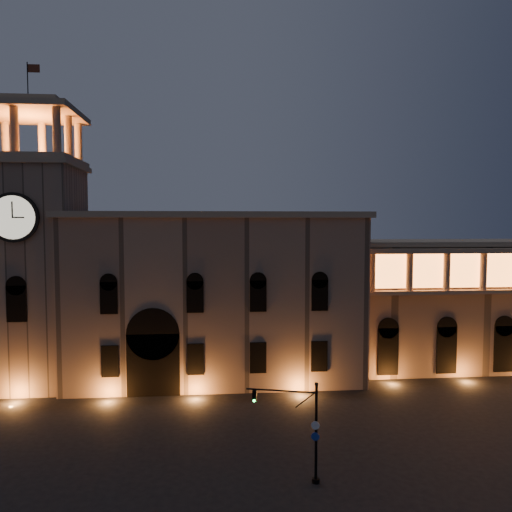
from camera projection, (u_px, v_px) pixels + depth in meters
name	position (u px, v px, depth m)	size (l,w,h in m)	color
ground	(250.00, 477.00, 32.33)	(160.00, 160.00, 0.00)	black
government_building	(215.00, 295.00, 53.37)	(30.80, 12.80, 17.60)	#8C715C
clock_tower	(33.00, 262.00, 50.55)	(9.80, 9.80, 32.40)	#8C715C
colonnade_wing	(506.00, 301.00, 58.46)	(40.60, 11.50, 14.50)	#876B56
traffic_light	(303.00, 429.00, 31.58)	(4.60, 1.44, 6.50)	black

